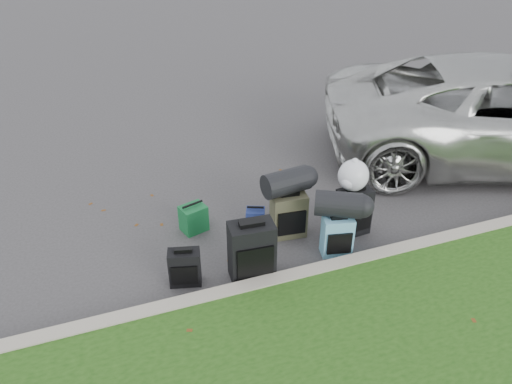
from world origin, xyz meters
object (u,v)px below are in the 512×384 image
object	(u,v)px
suitcase_large_black_right	(353,212)
suitcase_large_black_left	(252,251)
suitcase_olive	(289,215)
tote_green	(194,218)
suv	(510,112)
suitcase_small_black	(185,267)
tote_navy	(255,218)
suitcase_teal	(337,236)

from	to	relation	value
suitcase_large_black_right	suitcase_large_black_left	bearing A→B (deg)	-169.99
suitcase_olive	suitcase_large_black_right	size ratio (longest dim) A/B	0.94
suitcase_large_black_left	tote_green	distance (m)	1.22
suv	suitcase_large_black_right	distance (m)	3.57
suitcase_small_black	tote_green	size ratio (longest dim) A/B	1.24
suv	suitcase_large_black_left	size ratio (longest dim) A/B	7.97
suitcase_large_black_left	tote_navy	size ratio (longest dim) A/B	2.79
suitcase_small_black	tote_navy	size ratio (longest dim) A/B	1.70
suitcase_olive	suitcase_small_black	bearing A→B (deg)	-156.33
suitcase_small_black	suitcase_olive	distance (m)	1.56
suitcase_small_black	suitcase_large_black_right	bearing A→B (deg)	20.26
suitcase_teal	tote_green	xyz separation A→B (m)	(-1.55, 1.08, -0.08)
suv	suitcase_teal	bearing A→B (deg)	131.63
suitcase_large_black_right	tote_navy	xyz separation A→B (m)	(-1.15, 0.55, -0.19)
tote_green	suv	bearing A→B (deg)	-13.50
suitcase_olive	tote_navy	world-z (taller)	suitcase_olive
suitcase_olive	suitcase_teal	distance (m)	0.70
tote_green	tote_navy	xyz separation A→B (m)	(0.80, -0.20, -0.05)
suv	tote_green	distance (m)	5.37
suitcase_large_black_left	suitcase_large_black_right	world-z (taller)	suitcase_large_black_left
suitcase_large_black_right	tote_navy	size ratio (longest dim) A/B	2.45
suitcase_large_black_left	suitcase_small_black	bearing A→B (deg)	173.11
suitcase_large_black_left	suv	bearing A→B (deg)	20.56
suitcase_large_black_right	tote_green	size ratio (longest dim) A/B	1.78
suitcase_large_black_right	suitcase_teal	bearing A→B (deg)	-144.54
suitcase_small_black	tote_green	xyz separation A→B (m)	(0.34, 0.98, -0.04)
suitcase_large_black_right	tote_navy	world-z (taller)	suitcase_large_black_right
suv	suitcase_large_black_right	size ratio (longest dim) A/B	9.08
suitcase_small_black	suitcase_large_black_left	bearing A→B (deg)	3.27
suv	suitcase_large_black_right	world-z (taller)	suv
suitcase_small_black	tote_navy	xyz separation A→B (m)	(1.14, 0.78, -0.09)
tote_navy	suitcase_olive	bearing A→B (deg)	-19.05
suitcase_teal	tote_navy	size ratio (longest dim) A/B	2.00
suitcase_teal	tote_navy	bearing A→B (deg)	142.71
suitcase_small_black	suitcase_large_black_left	xyz separation A→B (m)	(0.76, -0.15, 0.14)
suitcase_small_black	suitcase_large_black_right	size ratio (longest dim) A/B	0.69
suitcase_olive	tote_green	bearing A→B (deg)	161.85
suitcase_large_black_right	tote_green	bearing A→B (deg)	154.89
suitcase_large_black_right	tote_green	world-z (taller)	suitcase_large_black_right
suitcase_small_black	tote_green	distance (m)	1.04
suv	suitcase_large_black_left	xyz separation A→B (m)	(-4.91, -1.42, -0.45)
suv	tote_navy	world-z (taller)	suv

